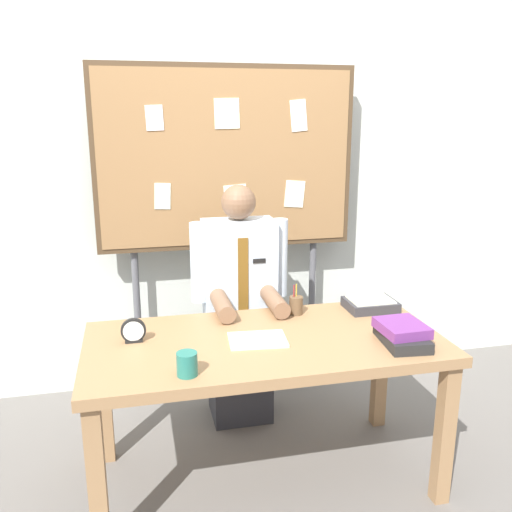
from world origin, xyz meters
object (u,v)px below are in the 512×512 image
(open_notebook, at_px, (258,340))
(coffee_mug, at_px, (187,364))
(person, at_px, (240,315))
(pen_holder, at_px, (296,305))
(desk, at_px, (265,356))
(book_stack, at_px, (402,334))
(paper_tray, at_px, (370,304))
(bulletin_board, at_px, (227,163))
(desk_clock, at_px, (133,331))

(open_notebook, xyz_separation_m, coffee_mug, (-0.35, -0.26, 0.04))
(person, relative_size, pen_holder, 8.68)
(desk, height_order, book_stack, book_stack)
(desk, relative_size, paper_tray, 6.33)
(desk, relative_size, bulletin_board, 0.81)
(desk, height_order, paper_tray, paper_tray)
(bulletin_board, distance_m, open_notebook, 1.22)
(paper_tray, bearing_deg, open_notebook, -157.99)
(open_notebook, height_order, paper_tray, paper_tray)
(person, relative_size, book_stack, 4.72)
(bulletin_board, bearing_deg, book_stack, -62.91)
(person, height_order, pen_holder, person)
(coffee_mug, distance_m, paper_tray, 1.16)
(pen_holder, height_order, paper_tray, pen_holder)
(book_stack, relative_size, open_notebook, 1.12)
(book_stack, bearing_deg, desk, 162.27)
(book_stack, distance_m, desk_clock, 1.22)
(desk, relative_size, book_stack, 5.59)
(open_notebook, bearing_deg, desk_clock, 168.10)
(person, bearing_deg, desk, -90.00)
(person, xyz_separation_m, paper_tray, (0.64, -0.34, 0.13))
(person, relative_size, bulletin_board, 0.68)
(bulletin_board, distance_m, coffee_mug, 1.48)
(desk, xyz_separation_m, desk_clock, (-0.59, 0.10, 0.14))
(desk, bearing_deg, paper_tray, 21.70)
(person, distance_m, coffee_mug, 0.98)
(open_notebook, relative_size, desk_clock, 2.31)
(person, bearing_deg, book_stack, -53.06)
(book_stack, distance_m, open_notebook, 0.66)
(pen_holder, distance_m, paper_tray, 0.41)
(bulletin_board, relative_size, open_notebook, 7.78)
(desk, height_order, bulletin_board, bulletin_board)
(desk_clock, distance_m, coffee_mug, 0.43)
(desk, bearing_deg, open_notebook, -153.08)
(pen_holder, bearing_deg, person, 125.72)
(bulletin_board, height_order, pen_holder, bulletin_board)
(paper_tray, bearing_deg, book_stack, -96.28)
(open_notebook, relative_size, coffee_mug, 2.72)
(coffee_mug, bearing_deg, desk, 36.14)
(person, relative_size, paper_tray, 5.34)
(desk, distance_m, open_notebook, 0.11)
(person, xyz_separation_m, book_stack, (0.59, -0.79, 0.15))
(desk, distance_m, desk_clock, 0.62)
(book_stack, xyz_separation_m, paper_tray, (0.05, 0.45, -0.02))
(bulletin_board, distance_m, pen_holder, 1.00)
(open_notebook, bearing_deg, book_stack, -15.02)
(coffee_mug, bearing_deg, book_stack, 5.45)
(bulletin_board, bearing_deg, coffee_mug, -107.21)
(desk, xyz_separation_m, open_notebook, (-0.04, -0.02, 0.10))
(bulletin_board, height_order, coffee_mug, bulletin_board)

